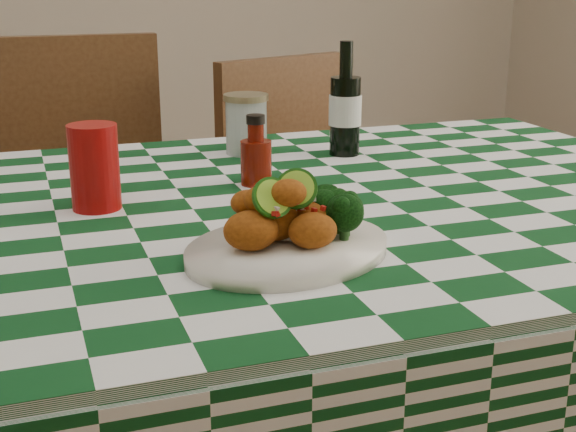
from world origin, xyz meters
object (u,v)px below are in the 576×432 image
object	(u,v)px
ketchup_bottle	(256,150)
wooden_chair_left	(88,245)
dining_table	(259,419)
plate	(288,250)
red_tumbler	(94,167)
mason_jar	(246,124)
beer_bottle	(345,99)
fried_chicken_pile	(286,212)
wooden_chair_right	(326,236)

from	to	relation	value
ketchup_bottle	wooden_chair_left	xyz separation A→B (m)	(-0.25, 0.63, -0.36)
dining_table	plate	world-z (taller)	plate
dining_table	red_tumbler	world-z (taller)	red_tumbler
dining_table	mason_jar	distance (m)	0.58
beer_bottle	fried_chicken_pile	bearing A→B (deg)	-120.13
dining_table	ketchup_bottle	xyz separation A→B (m)	(0.03, 0.11, 0.45)
fried_chicken_pile	ketchup_bottle	size ratio (longest dim) A/B	1.10
plate	beer_bottle	size ratio (longest dim) A/B	1.29
plate	mason_jar	xyz separation A→B (m)	(0.12, 0.60, 0.05)
dining_table	mason_jar	world-z (taller)	mason_jar
mason_jar	beer_bottle	xyz separation A→B (m)	(0.18, -0.07, 0.05)
dining_table	ketchup_bottle	size ratio (longest dim) A/B	13.64
dining_table	fried_chicken_pile	bearing A→B (deg)	-97.84
beer_bottle	wooden_chair_right	size ratio (longest dim) A/B	0.25
red_tumbler	beer_bottle	distance (m)	0.56
ketchup_bottle	fried_chicken_pile	bearing A→B (deg)	-100.85
red_tumbler	wooden_chair_right	distance (m)	1.00
plate	fried_chicken_pile	bearing A→B (deg)	180.00
beer_bottle	wooden_chair_left	bearing A→B (deg)	136.09
mason_jar	wooden_chair_right	xyz separation A→B (m)	(0.32, 0.36, -0.39)
red_tumbler	fried_chicken_pile	bearing A→B (deg)	-55.24
wooden_chair_left	wooden_chair_right	bearing A→B (deg)	-2.35
plate	wooden_chair_left	distance (m)	1.05
plate	fried_chicken_pile	size ratio (longest dim) A/B	2.15
ketchup_bottle	wooden_chair_right	distance (m)	0.80
mason_jar	wooden_chair_left	size ratio (longest dim) A/B	0.12
fried_chicken_pile	wooden_chair_right	bearing A→B (deg)	65.21
red_tumbler	wooden_chair_left	world-z (taller)	wooden_chair_left
fried_chicken_pile	ketchup_bottle	xyz separation A→B (m)	(0.07, 0.36, -0.00)
mason_jar	wooden_chair_right	distance (m)	0.62
ketchup_bottle	beer_bottle	distance (m)	0.29
dining_table	wooden_chair_left	xyz separation A→B (m)	(-0.21, 0.74, 0.10)
mason_jar	wooden_chair_left	bearing A→B (deg)	127.31
ketchup_bottle	mason_jar	bearing A→B (deg)	77.75
plate	beer_bottle	xyz separation A→B (m)	(0.30, 0.52, 0.10)
dining_table	fried_chicken_pile	size ratio (longest dim) A/B	12.36
plate	wooden_chair_right	world-z (taller)	wooden_chair_right
dining_table	fried_chicken_pile	world-z (taller)	fried_chicken_pile
mason_jar	beer_bottle	distance (m)	0.20
wooden_chair_left	dining_table	bearing A→B (deg)	-73.51
dining_table	beer_bottle	bearing A→B (deg)	45.61
fried_chicken_pile	mason_jar	size ratio (longest dim) A/B	1.12
red_tumbler	mason_jar	bearing A→B (deg)	41.82
wooden_chair_left	plate	bearing A→B (deg)	-79.12
ketchup_bottle	plate	bearing A→B (deg)	-100.38
wooden_chair_right	wooden_chair_left	bearing A→B (deg)	157.02
beer_bottle	wooden_chair_left	world-z (taller)	beer_bottle
fried_chicken_pile	red_tumbler	distance (m)	0.37
wooden_chair_left	wooden_chair_right	world-z (taller)	wooden_chair_left
mason_jar	wooden_chair_right	world-z (taller)	wooden_chair_right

